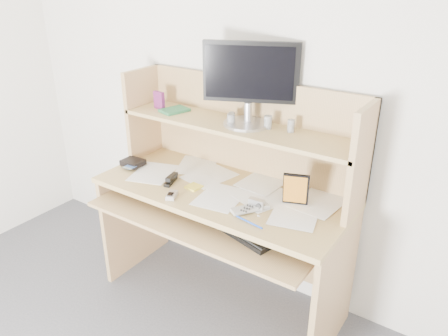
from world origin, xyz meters
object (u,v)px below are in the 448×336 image
Objects in this scene: monitor at (250,81)px; game_case at (296,189)px; desk at (229,193)px; keyboard at (238,225)px; tv_remote at (250,208)px.

game_case is at bearing -44.17° from monitor.
desk is 0.30m from keyboard.
tv_remote is 1.08× the size of game_case.
desk is 0.44m from game_case.
desk is at bearing -138.14° from monitor.
monitor reaches higher than keyboard.
game_case is 0.60m from monitor.
tv_remote is at bearing 41.54° from keyboard.
tv_remote is 0.41× the size of monitor.
tv_remote is at bearing -80.41° from monitor.
game_case reaches higher than tv_remote.
desk is 0.63m from monitor.
keyboard is (0.20, -0.22, -0.03)m from desk.
tv_remote is (0.25, -0.19, 0.07)m from desk.
keyboard is at bearing -158.01° from game_case.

